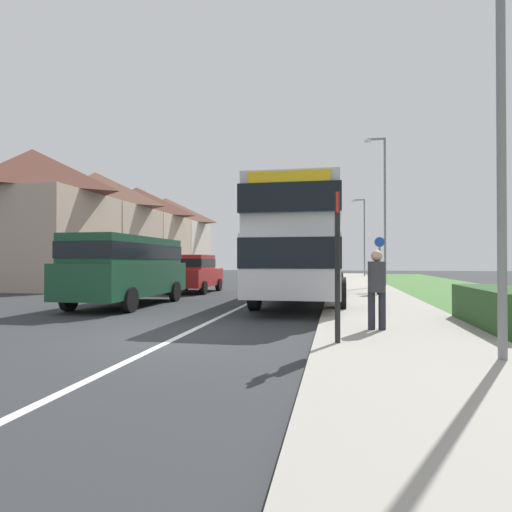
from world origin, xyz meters
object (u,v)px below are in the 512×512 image
object	(u,v)px
double_decker_bus	(304,242)
street_lamp_near	(493,23)
parked_car_red	(193,272)
bus_stop_sign	(337,256)
street_lamp_mid	(383,202)
pedestrian_at_stop	(377,286)
pedestrian_walking_away	(376,273)
street_lamp_far	(363,232)
parked_van_dark_green	(128,265)
cycle_route_sign	(380,262)

from	to	relation	value
double_decker_bus	street_lamp_near	distance (m)	9.87
street_lamp_near	parked_car_red	bearing A→B (deg)	124.06
bus_stop_sign	street_lamp_mid	world-z (taller)	street_lamp_mid
double_decker_bus	pedestrian_at_stop	world-z (taller)	double_decker_bus
pedestrian_walking_away	street_lamp_far	bearing A→B (deg)	87.98
pedestrian_walking_away	street_lamp_near	xyz separation A→B (m)	(0.59, -11.54, 3.75)
street_lamp_near	parked_van_dark_green	bearing A→B (deg)	142.74
pedestrian_at_stop	street_lamp_far	distance (m)	30.96
parked_car_red	street_lamp_near	size ratio (longest dim) A/B	0.48
bus_stop_sign	cycle_route_sign	xyz separation A→B (m)	(1.85, 12.64, -0.11)
pedestrian_walking_away	street_lamp_mid	size ratio (longest dim) A/B	0.20
cycle_route_sign	street_lamp_mid	bearing A→B (deg)	82.28
parked_car_red	street_lamp_far	xyz separation A→B (m)	(8.84, 20.29, 3.07)
street_lamp_mid	parked_van_dark_green	bearing A→B (deg)	-128.99
double_decker_bus	pedestrian_at_stop	xyz separation A→B (m)	(1.91, -6.62, -1.17)
double_decker_bus	bus_stop_sign	bearing A→B (deg)	-81.92
bus_stop_sign	pedestrian_walking_away	bearing A→B (deg)	81.90
parked_car_red	street_lamp_far	size ratio (longest dim) A/B	0.57
cycle_route_sign	parked_van_dark_green	bearing A→B (deg)	-141.77
parked_van_dark_green	pedestrian_walking_away	bearing A→B (deg)	30.33
pedestrian_walking_away	street_lamp_near	bearing A→B (deg)	-87.09
pedestrian_walking_away	bus_stop_sign	bearing A→B (deg)	-98.10
pedestrian_at_stop	pedestrian_walking_away	size ratio (longest dim) A/B	1.00
double_decker_bus	street_lamp_far	bearing A→B (deg)	81.89
cycle_route_sign	street_lamp_near	bearing A→B (deg)	-88.91
pedestrian_at_stop	cycle_route_sign	world-z (taller)	cycle_route_sign
parked_car_red	street_lamp_near	xyz separation A→B (m)	(8.66, -12.82, 3.78)
parked_van_dark_green	cycle_route_sign	xyz separation A→B (m)	(8.57, 6.75, 0.10)
double_decker_bus	parked_car_red	bearing A→B (deg)	144.40
parked_car_red	pedestrian_at_stop	xyz separation A→B (m)	(7.31, -10.49, 0.03)
parked_van_dark_green	street_lamp_near	bearing A→B (deg)	-37.26
parked_car_red	street_lamp_near	world-z (taller)	street_lamp_near
street_lamp_near	street_lamp_mid	size ratio (longest dim) A/B	1.02
parked_car_red	pedestrian_walking_away	xyz separation A→B (m)	(8.08, -1.28, 0.03)
pedestrian_walking_away	parked_van_dark_green	bearing A→B (deg)	-149.67
parked_van_dark_green	pedestrian_at_stop	world-z (taller)	parked_van_dark_green
parked_van_dark_green	pedestrian_at_stop	distance (m)	8.67
double_decker_bus	parked_van_dark_green	size ratio (longest dim) A/B	1.79
street_lamp_far	bus_stop_sign	bearing A→B (deg)	-94.05
street_lamp_far	parked_car_red	bearing A→B (deg)	-113.55
parked_van_dark_green	pedestrian_walking_away	distance (m)	9.56
double_decker_bus	bus_stop_sign	size ratio (longest dim) A/B	3.86
double_decker_bus	parked_van_dark_green	xyz separation A→B (m)	(-5.56, -2.24, -0.81)
pedestrian_walking_away	bus_stop_sign	distance (m)	10.83
double_decker_bus	street_lamp_far	size ratio (longest dim) A/B	1.44
parked_van_dark_green	bus_stop_sign	bearing A→B (deg)	-41.23
double_decker_bus	pedestrian_walking_away	size ratio (longest dim) A/B	6.00
parked_van_dark_green	bus_stop_sign	xyz separation A→B (m)	(6.72, -5.89, 0.21)
parked_van_dark_green	street_lamp_mid	world-z (taller)	street_lamp_mid
parked_car_red	double_decker_bus	bearing A→B (deg)	-35.60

